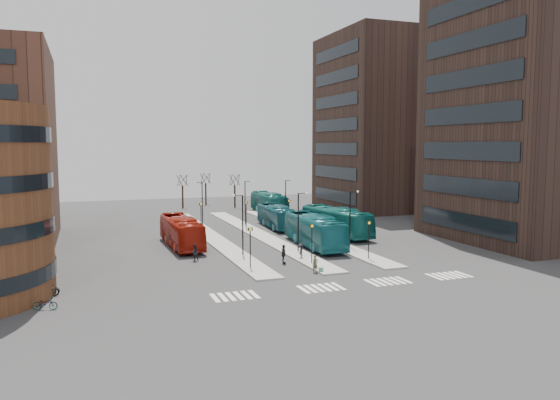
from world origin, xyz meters
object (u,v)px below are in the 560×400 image
object	(u,v)px
teal_bus_a	(314,230)
traveller	(315,264)
teal_bus_c	(336,221)
bicycle_far	(49,289)
red_bus	(181,232)
commuter_b	(284,254)
teal_bus_d	(269,203)
bicycle_near	(45,304)
suitcase	(321,270)
commuter_c	(301,251)
teal_bus_b	(276,216)
commuter_a	(194,253)
bicycle_mid	(48,291)

from	to	relation	value
teal_bus_a	traveller	size ratio (longest dim) A/B	8.17
teal_bus_a	teal_bus_c	distance (m)	8.08
traveller	bicycle_far	world-z (taller)	traveller
red_bus	commuter_b	bearing A→B (deg)	-58.98
teal_bus_d	bicycle_near	bearing A→B (deg)	-123.77
traveller	bicycle_far	xyz separation A→B (m)	(-21.59, 0.27, -0.36)
suitcase	commuter_b	distance (m)	5.01
suitcase	commuter_c	distance (m)	6.24
teal_bus_a	teal_bus_b	xyz separation A→B (m)	(0.56, 14.33, -0.24)
commuter_a	bicycle_mid	bearing A→B (deg)	19.54
bicycle_far	red_bus	bearing A→B (deg)	-22.43
bicycle_near	bicycle_far	world-z (taller)	bicycle_near
commuter_c	bicycle_mid	bearing A→B (deg)	-48.29
teal_bus_d	bicycle_far	xyz separation A→B (m)	(-30.95, -40.43, -1.29)
suitcase	commuter_b	bearing A→B (deg)	126.47
commuter_b	bicycle_near	distance (m)	21.78
commuter_a	commuter_c	bearing A→B (deg)	150.24
bicycle_near	bicycle_far	xyz separation A→B (m)	(0.00, 4.02, -0.01)
traveller	commuter_c	world-z (taller)	traveller
red_bus	teal_bus_d	distance (m)	30.60
suitcase	bicycle_mid	xyz separation A→B (m)	(-21.99, -0.30, 0.22)
suitcase	bicycle_mid	bearing A→B (deg)	-163.64
teal_bus_a	commuter_c	bearing A→B (deg)	-121.50
commuter_a	commuter_c	xyz separation A→B (m)	(10.03, -2.46, -0.08)
red_bus	commuter_b	size ratio (longest dim) A/B	6.52
teal_bus_d	bicycle_mid	world-z (taller)	teal_bus_d
traveller	commuter_a	xyz separation A→B (m)	(-9.06, 8.35, 0.05)
suitcase	teal_bus_c	world-z (taller)	teal_bus_c
red_bus	teal_bus_c	distance (m)	19.38
suitcase	teal_bus_c	xyz separation A→B (m)	(9.93, 17.73, 1.50)
teal_bus_d	traveller	size ratio (longest dim) A/B	7.87
teal_bus_b	suitcase	bearing A→B (deg)	-97.40
commuter_b	bicycle_far	size ratio (longest dim) A/B	1.16
red_bus	bicycle_mid	xyz separation A→B (m)	(-12.58, -16.83, -1.19)
commuter_b	bicycle_far	distance (m)	20.63
commuter_b	bicycle_far	bearing A→B (deg)	124.37
bicycle_mid	teal_bus_c	bearing A→B (deg)	-79.08
commuter_a	teal_bus_b	bearing A→B (deg)	-145.61
red_bus	bicycle_near	bearing A→B (deg)	-123.91
teal_bus_a	teal_bus_d	bearing A→B (deg)	84.38
commuter_c	bicycle_far	distance (m)	23.25
teal_bus_c	bicycle_far	world-z (taller)	teal_bus_c
bicycle_mid	bicycle_near	bearing A→B (deg)	161.47
teal_bus_a	bicycle_far	size ratio (longest dim) A/B	8.05
commuter_a	bicycle_near	world-z (taller)	commuter_a
bicycle_far	commuter_c	bearing A→B (deg)	-60.17
traveller	commuter_b	distance (m)	4.55
traveller	teal_bus_c	bearing A→B (deg)	42.71
traveller	teal_bus_b	bearing A→B (deg)	61.56
commuter_b	commuter_c	size ratio (longest dim) A/B	1.21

